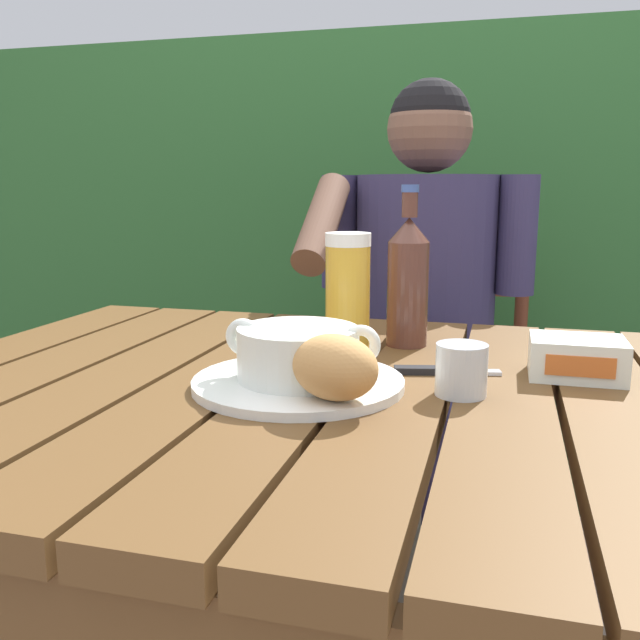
% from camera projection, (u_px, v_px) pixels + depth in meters
% --- Properties ---
extents(dining_table, '(1.16, 0.90, 0.77)m').
position_uv_depth(dining_table, '(305.00, 453.00, 0.93)').
color(dining_table, brown).
rests_on(dining_table, ground_plane).
extents(hedge_backdrop, '(3.92, 0.84, 1.56)m').
position_uv_depth(hedge_backdrop, '(469.00, 252.00, 2.38)').
color(hedge_backdrop, '#2C5E2C').
rests_on(hedge_backdrop, ground_plane).
extents(chair_near_diner, '(0.49, 0.46, 0.95)m').
position_uv_depth(chair_near_diner, '(428.00, 397.00, 1.79)').
color(chair_near_diner, brown).
rests_on(chair_near_diner, ground_plane).
extents(person_eating, '(0.48, 0.47, 1.26)m').
position_uv_depth(person_eating, '(421.00, 313.00, 1.55)').
color(person_eating, '#342F55').
rests_on(person_eating, ground_plane).
extents(serving_plate, '(0.28, 0.28, 0.01)m').
position_uv_depth(serving_plate, '(301.00, 383.00, 0.88)').
color(serving_plate, white).
rests_on(serving_plate, dining_table).
extents(soup_bowl, '(0.21, 0.16, 0.08)m').
position_uv_depth(soup_bowl, '(301.00, 352.00, 0.87)').
color(soup_bowl, white).
rests_on(soup_bowl, serving_plate).
extents(bread_roll, '(0.13, 0.11, 0.08)m').
position_uv_depth(bread_roll, '(335.00, 367.00, 0.78)').
color(bread_roll, tan).
rests_on(bread_roll, serving_plate).
extents(beer_glass, '(0.07, 0.07, 0.19)m').
position_uv_depth(beer_glass, '(348.00, 291.00, 1.07)').
color(beer_glass, gold).
rests_on(beer_glass, dining_table).
extents(beer_bottle, '(0.07, 0.07, 0.26)m').
position_uv_depth(beer_bottle, '(408.00, 279.00, 1.09)').
color(beer_bottle, '#552F24').
rests_on(beer_bottle, dining_table).
extents(water_glass_small, '(0.06, 0.06, 0.07)m').
position_uv_depth(water_glass_small, '(461.00, 370.00, 0.84)').
color(water_glass_small, silver).
rests_on(water_glass_small, dining_table).
extents(butter_tub, '(0.12, 0.09, 0.05)m').
position_uv_depth(butter_tub, '(577.00, 358.00, 0.92)').
color(butter_tub, white).
rests_on(butter_tub, dining_table).
extents(table_knife, '(0.15, 0.05, 0.01)m').
position_uv_depth(table_knife, '(436.00, 371.00, 0.94)').
color(table_knife, silver).
rests_on(table_knife, dining_table).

